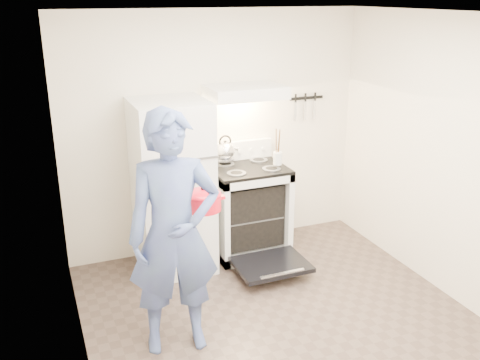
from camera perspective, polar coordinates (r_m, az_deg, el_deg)
name	(u,v)px	position (r m, az deg, el deg)	size (l,w,h in m)	color
floor	(291,330)	(4.61, 5.44, -15.68)	(3.60, 3.60, 0.00)	#4B3D34
back_wall	(216,133)	(5.60, -2.60, 5.01)	(3.20, 0.02, 2.50)	beige
refrigerator	(172,187)	(5.24, -7.24, -0.75)	(0.70, 0.70, 1.70)	silver
stove_body	(248,211)	(5.64, 0.83, -3.33)	(0.76, 0.65, 0.92)	silver
cooktop	(248,168)	(5.48, 0.86, 1.26)	(0.76, 0.65, 0.03)	black
backsplash	(238,150)	(5.70, -0.25, 3.18)	(0.76, 0.07, 0.20)	silver
oven_door	(271,264)	(5.30, 3.34, -8.98)	(0.70, 0.54, 0.04)	black
oven_rack	(248,213)	(5.65, 0.83, -3.52)	(0.60, 0.52, 0.01)	slate
range_hood	(245,92)	(5.36, 0.58, 9.39)	(0.76, 0.50, 0.12)	silver
knife_strip	(306,98)	(5.94, 7.10, 8.69)	(0.40, 0.02, 0.03)	black
pizza_stone	(248,214)	(5.58, 0.82, -3.67)	(0.34, 0.34, 0.02)	#836445
tea_kettle	(225,150)	(5.54, -1.59, 3.27)	(0.25, 0.20, 0.30)	silver
utensil_jar	(278,158)	(5.45, 4.03, 2.32)	(0.09, 0.09, 0.13)	silver
person	(174,235)	(4.00, -7.06, -5.82)	(0.69, 0.45, 1.89)	navy
dutch_oven	(203,202)	(4.32, -3.92, -2.34)	(0.36, 0.29, 0.23)	red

